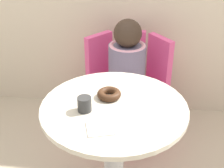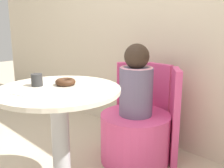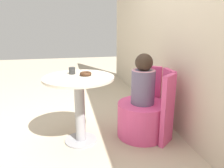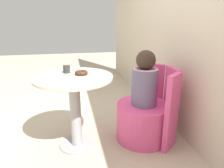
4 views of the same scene
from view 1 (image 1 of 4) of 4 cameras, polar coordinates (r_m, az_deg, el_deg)
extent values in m
cylinder|color=#99999E|center=(1.76, 0.35, -14.01)|extent=(0.11, 0.11, 0.68)
cylinder|color=beige|center=(1.54, 0.39, -4.39)|extent=(0.73, 0.73, 0.02)
cylinder|color=#E54C8C|center=(2.39, 2.51, -5.56)|extent=(0.55, 0.55, 0.39)
cube|color=#E54C8C|center=(2.55, 3.18, 1.67)|extent=(0.23, 0.05, 0.76)
cube|color=#E54C8C|center=(2.46, 8.34, 0.19)|extent=(0.19, 0.21, 0.76)
cube|color=#E54C8C|center=(2.48, -2.31, 0.84)|extent=(0.19, 0.21, 0.76)
cylinder|color=slate|center=(2.20, 2.72, 2.60)|extent=(0.26, 0.26, 0.37)
torus|color=pink|center=(2.12, 2.83, 6.83)|extent=(0.26, 0.26, 0.04)
sphere|color=#38281E|center=(2.09, 2.90, 9.25)|extent=(0.19, 0.19, 0.19)
torus|color=#3D2314|center=(1.59, -0.54, -1.85)|extent=(0.12, 0.12, 0.04)
cylinder|color=#2D2D2D|center=(1.48, -5.06, -3.68)|extent=(0.07, 0.07, 0.07)
cube|color=white|center=(1.38, -2.18, -7.98)|extent=(0.15, 0.15, 0.01)
camera|label=2|loc=(1.29, 66.43, -11.29)|focal=42.00mm
camera|label=3|loc=(2.35, 66.41, 3.82)|focal=35.00mm
camera|label=4|loc=(2.09, 58.77, 5.28)|focal=32.00mm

